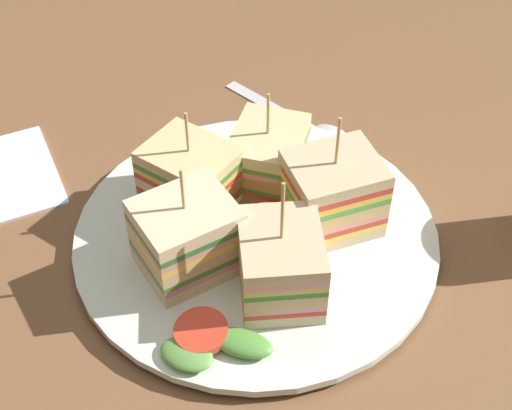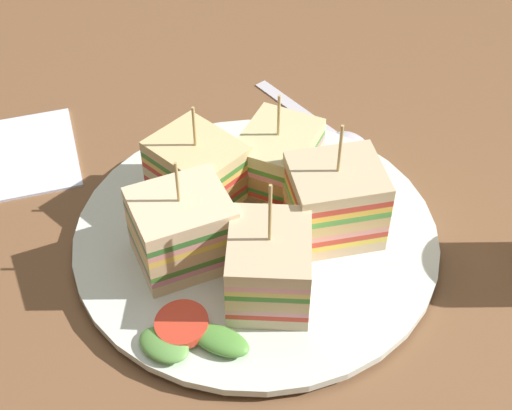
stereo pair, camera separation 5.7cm
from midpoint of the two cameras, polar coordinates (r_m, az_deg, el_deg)
The scene contains 11 objects.
ground_plane at distance 60.32cm, azimuth 2.69°, elevation -3.61°, with size 127.07×89.93×1.80cm, color brown.
plate at distance 59.11cm, azimuth 2.74°, elevation -2.54°, with size 28.35×28.35×1.23cm.
sandwich_wedge_0 at distance 54.85cm, azimuth -2.63°, elevation -2.03°, with size 8.44×7.83×9.48cm.
sandwich_wedge_1 at distance 52.85cm, azimuth 4.07°, elevation -4.77°, with size 6.33×7.39×10.55cm.
sandwich_wedge_2 at distance 57.17cm, azimuth 8.79°, elevation -0.05°, with size 7.69×6.83×10.36cm.
sandwich_wedge_3 at distance 61.13cm, azimuth 4.28°, elevation 3.30°, with size 7.97×8.57×8.92cm.
sandwich_wedge_4 at distance 59.39cm, azimuth -1.70°, elevation 2.30°, with size 8.65×8.68×9.27cm.
chip_pile at distance 57.54cm, azimuth 2.73°, elevation -2.25°, with size 7.40×6.20×1.94cm.
salad_garnish at distance 51.85cm, azimuth -2.15°, elevation -9.94°, with size 8.52×5.57×1.28cm.
spoon at distance 69.53cm, azimuth 8.42°, elevation 5.18°, with size 10.20×12.89×1.00cm.
napkin at distance 69.38cm, azimuth -16.04°, elevation 3.43°, with size 11.82×11.08×0.50cm, color white.
Camera 2 is at (2.03, 40.32, 44.02)cm, focal length 53.00 mm.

